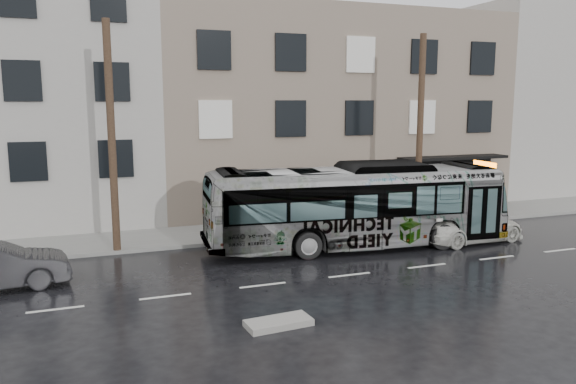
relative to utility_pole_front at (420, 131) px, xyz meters
name	(u,v)px	position (x,y,z in m)	size (l,w,h in m)	color
ground	(321,257)	(-6.50, -3.30, -4.65)	(120.00, 120.00, 0.00)	black
sidewalk	(280,229)	(-6.50, 1.60, -4.58)	(90.00, 3.60, 0.15)	gray
building_taupe	(314,110)	(-1.50, 9.40, 0.85)	(20.00, 12.00, 11.00)	gray
building_filler	(553,102)	(17.50, 9.40, 1.35)	(18.00, 12.00, 12.00)	#A2A099
utility_pole_front	(420,131)	(0.00, 0.00, 0.00)	(0.30, 0.30, 9.00)	#493524
utility_pole_rear	(112,138)	(-14.00, 0.00, 0.00)	(0.30, 0.30, 9.00)	#493524
sign_post	(437,198)	(1.10, 0.00, -3.30)	(0.06, 0.06, 2.40)	slate
bus	(356,206)	(-4.55, -2.37, -2.89)	(2.96, 12.64, 3.52)	#B2B2B2
white_sedan	(469,225)	(0.55, -3.25, -3.92)	(2.04, 5.03, 1.46)	silver
slush_pile	(279,323)	(-10.33, -9.21, -4.56)	(1.80, 0.80, 0.18)	#9A9892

